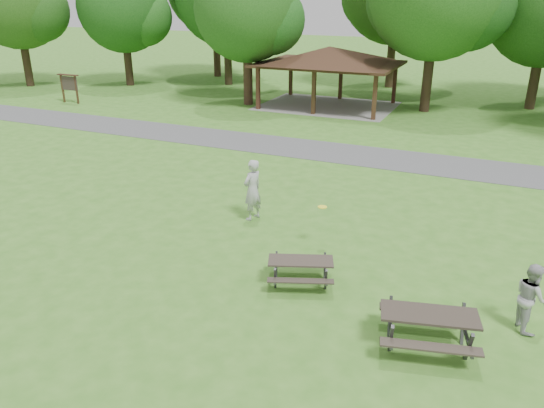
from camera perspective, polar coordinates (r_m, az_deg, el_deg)
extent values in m
plane|color=#3C7722|center=(13.14, -11.38, -10.61)|extent=(160.00, 160.00, 0.00)
cube|color=#4C4C4E|center=(24.82, 7.38, 5.47)|extent=(120.00, 3.20, 0.02)
cube|color=#3D2016|center=(33.91, -1.51, 12.31)|extent=(0.22, 0.22, 2.60)
cube|color=#322012|center=(38.79, 2.03, 13.52)|extent=(0.22, 0.22, 2.60)
cube|color=#322012|center=(32.51, 4.52, 11.83)|extent=(0.22, 0.22, 2.60)
cube|color=#321F12|center=(37.57, 7.40, 13.09)|extent=(0.22, 0.22, 2.60)
cube|color=#392215|center=(31.48, 10.98, 11.17)|extent=(0.22, 0.22, 2.60)
cube|color=#311A12|center=(36.68, 13.05, 12.50)|extent=(0.22, 0.22, 2.60)
cube|color=#331F14|center=(34.83, 6.15, 14.75)|extent=(8.60, 6.60, 0.16)
pyramid|color=#311D13|center=(34.76, 6.19, 15.69)|extent=(7.01, 7.01, 1.00)
cube|color=gray|center=(35.26, 5.97, 10.45)|extent=(8.40, 6.40, 0.03)
cube|color=#3A2615|center=(38.81, -21.59, 11.45)|extent=(0.10, 0.10, 1.80)
cube|color=#372014|center=(37.97, -20.28, 11.42)|extent=(0.10, 0.10, 1.80)
cube|color=#312823|center=(38.33, -21.02, 12.02)|extent=(1.40, 0.06, 0.90)
cube|color=black|center=(38.25, -21.13, 12.83)|extent=(1.60, 0.30, 0.06)
cylinder|color=black|center=(46.75, -24.88, 13.69)|extent=(0.60, 0.60, 3.67)
sphere|color=#1F4714|center=(46.47, -25.81, 19.19)|extent=(7.20, 7.20, 7.20)
sphere|color=#184112|center=(45.50, -23.95, 18.54)|extent=(4.68, 4.68, 4.68)
sphere|color=#1A4E16|center=(47.44, -27.09, 18.34)|extent=(4.32, 4.32, 4.32)
cylinder|color=black|center=(44.48, -15.20, 14.36)|extent=(0.60, 0.60, 3.32)
sphere|color=#144313|center=(44.17, -15.76, 19.76)|extent=(6.80, 6.80, 6.80)
sphere|color=#184D16|center=(43.49, -13.75, 19.02)|extent=(4.42, 4.42, 4.42)
sphere|color=#214C15|center=(44.90, -17.29, 18.98)|extent=(4.08, 4.08, 4.08)
cylinder|color=black|center=(43.46, -4.75, 15.20)|extent=(0.60, 0.60, 3.85)
sphere|color=#184112|center=(42.63, -2.51, 20.61)|extent=(5.07, 5.07, 5.07)
sphere|color=#1B4112|center=(43.77, -6.99, 20.77)|extent=(4.68, 4.68, 4.68)
cylinder|color=black|center=(35.47, -2.60, 13.46)|extent=(0.60, 0.60, 3.50)
sphere|color=#194914|center=(35.10, -2.73, 20.29)|extent=(6.60, 6.60, 6.60)
sphere|color=#154915|center=(34.76, -0.16, 19.21)|extent=(4.29, 4.29, 4.29)
sphere|color=#1B4413|center=(35.55, -4.88, 19.47)|extent=(3.96, 3.96, 3.96)
cylinder|color=black|center=(34.54, 16.37, 12.83)|extent=(0.60, 0.60, 4.02)
sphere|color=#134012|center=(34.29, 20.38, 19.43)|extent=(5.20, 5.20, 5.20)
sphere|color=#184513|center=(34.25, 14.34, 20.40)|extent=(4.80, 4.80, 4.80)
cylinder|color=#2E2114|center=(37.74, 26.35, 11.73)|extent=(0.60, 0.60, 3.43)
sphere|color=#1E4D16|center=(37.18, 25.14, 17.79)|extent=(4.20, 4.20, 4.20)
cylinder|color=#311E16|center=(47.93, -5.96, 16.10)|extent=(0.60, 0.60, 4.38)
cylinder|color=#322116|center=(43.04, 12.65, 14.89)|extent=(0.60, 0.60, 4.13)
sphere|color=#1A4614|center=(42.72, 15.75, 20.33)|extent=(5.20, 5.20, 5.20)
cube|color=#302823|center=(13.43, 3.11, -6.11)|extent=(1.76, 1.19, 0.04)
cube|color=#2E2721|center=(13.09, 3.08, -8.26)|extent=(1.61, 0.81, 0.04)
cube|color=#312823|center=(14.03, 3.09, -6.05)|extent=(1.61, 0.81, 0.04)
cube|color=#3F3F41|center=(13.30, 0.35, -8.01)|extent=(0.17, 0.34, 0.71)
cube|color=#454547|center=(13.90, 0.48, -6.60)|extent=(0.17, 0.34, 0.71)
cube|color=#464749|center=(13.58, 0.41, -7.19)|extent=(0.53, 1.26, 0.04)
cube|color=#3B3B3D|center=(13.31, 5.81, -8.10)|extent=(0.17, 0.34, 0.71)
cube|color=#38383A|center=(13.91, 5.69, -6.70)|extent=(0.17, 0.34, 0.71)
cube|color=#434345|center=(13.60, 5.76, -7.29)|extent=(0.53, 1.26, 0.04)
cube|color=#2C251F|center=(11.57, 16.60, -11.33)|extent=(2.10, 1.23, 0.05)
cube|color=#312A24|center=(11.22, 16.72, -14.53)|extent=(1.98, 0.74, 0.04)
cube|color=#2B241F|center=(12.29, 16.17, -10.96)|extent=(1.98, 0.74, 0.04)
cube|color=#3E3E40|center=(11.38, 12.66, -13.96)|extent=(0.16, 0.42, 0.86)
cube|color=#3B3B3E|center=(12.06, 12.57, -11.68)|extent=(0.16, 0.42, 0.86)
cube|color=#3B3B3D|center=(11.70, 12.63, -12.66)|extent=(0.44, 1.57, 0.05)
cube|color=#39393B|center=(11.58, 20.41, -14.24)|extent=(0.16, 0.42, 0.86)
cube|color=#454548|center=(12.25, 19.82, -11.99)|extent=(0.16, 0.42, 0.86)
cube|color=#39393B|center=(11.89, 20.13, -12.96)|extent=(0.44, 1.57, 0.05)
cylinder|color=#FFF628|center=(15.18, 5.44, -0.32)|extent=(0.32, 0.32, 0.02)
imported|color=#ABABAE|center=(17.09, -2.12, 1.52)|extent=(0.68, 0.85, 2.03)
imported|color=#ADADAF|center=(12.97, 26.07, -8.98)|extent=(0.84, 0.94, 1.59)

